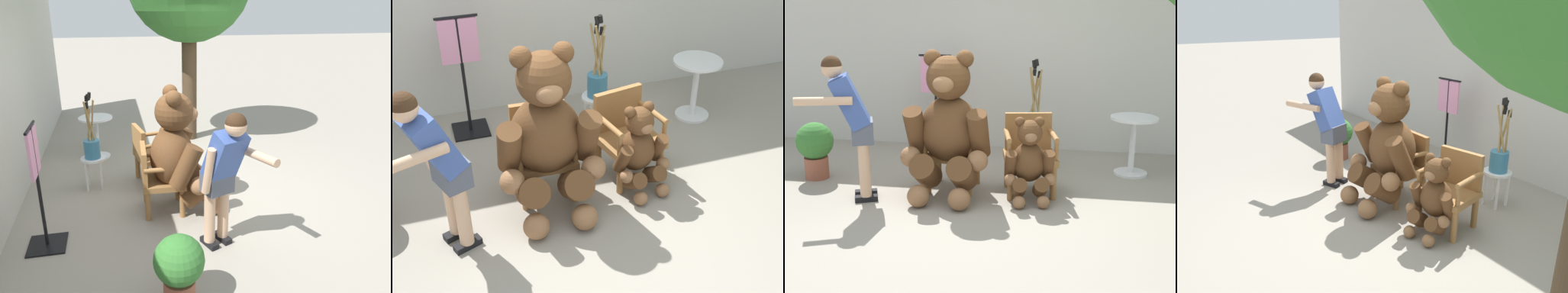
{
  "view_description": "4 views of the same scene",
  "coord_description": "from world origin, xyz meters",
  "views": [
    {
      "loc": [
        -4.75,
        1.03,
        2.45
      ],
      "look_at": [
        -0.2,
        0.04,
        0.74
      ],
      "focal_mm": 35.0,
      "sensor_mm": 36.0,
      "label": 1
    },
    {
      "loc": [
        -1.38,
        -3.6,
        3.28
      ],
      "look_at": [
        -0.11,
        0.16,
        0.67
      ],
      "focal_mm": 50.0,
      "sensor_mm": 36.0,
      "label": 2
    },
    {
      "loc": [
        0.84,
        -5.2,
        2.13
      ],
      "look_at": [
        -0.04,
        -0.0,
        0.65
      ],
      "focal_mm": 50.0,
      "sensor_mm": 36.0,
      "label": 3
    },
    {
      "loc": [
        3.06,
        -2.34,
        2.3
      ],
      "look_at": [
        -0.37,
        0.04,
        0.83
      ],
      "focal_mm": 35.0,
      "sensor_mm": 36.0,
      "label": 4
    }
  ],
  "objects": [
    {
      "name": "wooden_chair_right",
      "position": [
        0.42,
        0.56,
        0.46
      ],
      "size": [
        0.65,
        0.62,
        0.86
      ],
      "color": "olive",
      "rests_on": "ground"
    },
    {
      "name": "teddy_bear_small",
      "position": [
        0.44,
        0.27,
        0.44
      ],
      "size": [
        0.56,
        0.56,
        0.91
      ],
      "color": "brown",
      "rests_on": "ground"
    },
    {
      "name": "potted_plant",
      "position": [
        -2.12,
        0.6,
        0.4
      ],
      "size": [
        0.44,
        0.44,
        0.68
      ],
      "color": "brown",
      "rests_on": "ground"
    },
    {
      "name": "teddy_bear_large",
      "position": [
        -0.44,
        0.3,
        0.77
      ],
      "size": [
        0.95,
        0.9,
        1.58
      ],
      "color": "brown",
      "rests_on": "ground"
    },
    {
      "name": "brush_bucket",
      "position": [
        0.41,
        1.38,
        0.66
      ],
      "size": [
        0.22,
        0.22,
        0.93
      ],
      "color": "teal",
      "rests_on": "white_stool"
    },
    {
      "name": "ground_plane",
      "position": [
        0.0,
        0.0,
        0.0
      ],
      "size": [
        60.0,
        60.0,
        0.0
      ],
      "primitive_type": "plane",
      "color": "gray"
    },
    {
      "name": "wooden_chair_left",
      "position": [
        -0.43,
        0.56,
        0.46
      ],
      "size": [
        0.58,
        0.54,
        0.86
      ],
      "color": "olive",
      "rests_on": "ground"
    },
    {
      "name": "person_visitor",
      "position": [
        -1.39,
        0.01,
        0.92
      ],
      "size": [
        0.7,
        0.66,
        1.54
      ],
      "color": "black",
      "rests_on": "ground"
    },
    {
      "name": "white_stool",
      "position": [
        0.41,
        1.38,
        0.36
      ],
      "size": [
        0.34,
        0.34,
        0.46
      ],
      "color": "white",
      "rests_on": "ground"
    },
    {
      "name": "clothing_display_stand",
      "position": [
        -0.95,
        1.85,
        0.72
      ],
      "size": [
        0.44,
        0.4,
        1.36
      ],
      "color": "black",
      "rests_on": "ground"
    },
    {
      "name": "back_wall",
      "position": [
        0.0,
        2.4,
        1.4
      ],
      "size": [
        10.0,
        0.16,
        2.8
      ],
      "primitive_type": "cube",
      "color": "beige",
      "rests_on": "ground"
    }
  ]
}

